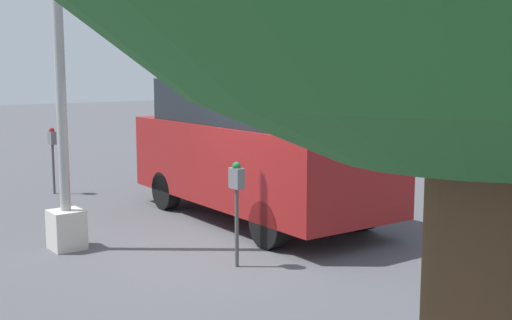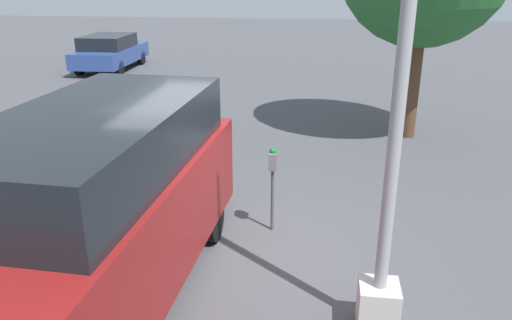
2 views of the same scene
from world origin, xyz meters
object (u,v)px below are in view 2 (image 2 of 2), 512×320
object	(u,v)px
parking_meter_near	(273,170)
car_distant	(110,51)
lamp_post	(388,203)
parked_van	(100,202)

from	to	relation	value
parking_meter_near	car_distant	size ratio (longest dim) A/B	0.31
parking_meter_near	lamp_post	xyz separation A→B (m)	(2.12, 1.41, 0.55)
parking_meter_near	lamp_post	size ratio (longest dim) A/B	0.25
lamp_post	parked_van	distance (m)	3.24
parking_meter_near	parked_van	xyz separation A→B (m)	(1.92, -1.81, 0.25)
car_distant	parked_van	bearing A→B (deg)	-158.65
parking_meter_near	lamp_post	bearing A→B (deg)	33.31
parking_meter_near	parked_van	distance (m)	2.65
car_distant	parking_meter_near	bearing A→B (deg)	-149.51
car_distant	lamp_post	bearing A→B (deg)	-149.30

